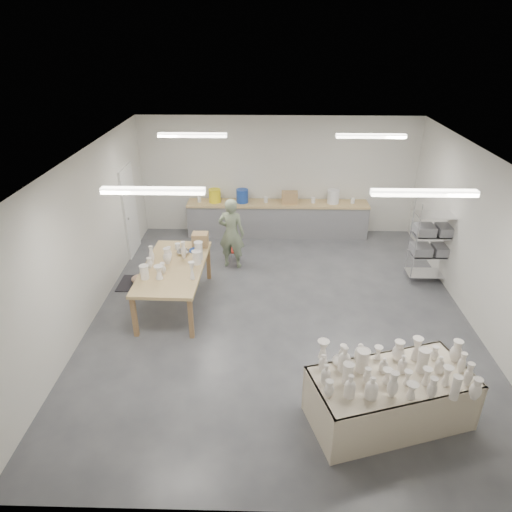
{
  "coord_description": "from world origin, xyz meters",
  "views": [
    {
      "loc": [
        -0.27,
        -7.3,
        4.9
      ],
      "look_at": [
        -0.47,
        0.34,
        1.05
      ],
      "focal_mm": 32.0,
      "sensor_mm": 36.0,
      "label": 1
    }
  ],
  "objects_px": {
    "drying_table": "(390,395)",
    "work_table": "(177,264)",
    "potter": "(231,233)",
    "red_stool": "(233,251)"
  },
  "relations": [
    {
      "from": "drying_table",
      "to": "work_table",
      "type": "xyz_separation_m",
      "value": [
        -3.42,
        2.96,
        0.42
      ]
    },
    {
      "from": "drying_table",
      "to": "red_stool",
      "type": "xyz_separation_m",
      "value": [
        -2.48,
        4.77,
        -0.18
      ]
    },
    {
      "from": "potter",
      "to": "red_stool",
      "type": "bearing_deg",
      "value": -78.38
    },
    {
      "from": "work_table",
      "to": "red_stool",
      "type": "distance_m",
      "value": 2.13
    },
    {
      "from": "drying_table",
      "to": "potter",
      "type": "bearing_deg",
      "value": 101.96
    },
    {
      "from": "potter",
      "to": "red_stool",
      "type": "relative_size",
      "value": 5.02
    },
    {
      "from": "red_stool",
      "to": "drying_table",
      "type": "bearing_deg",
      "value": -62.57
    },
    {
      "from": "red_stool",
      "to": "potter",
      "type": "bearing_deg",
      "value": -90.0
    },
    {
      "from": "potter",
      "to": "drying_table",
      "type": "bearing_deg",
      "value": 130.45
    },
    {
      "from": "potter",
      "to": "red_stool",
      "type": "xyz_separation_m",
      "value": [
        0.0,
        0.27,
        -0.56
      ]
    }
  ]
}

